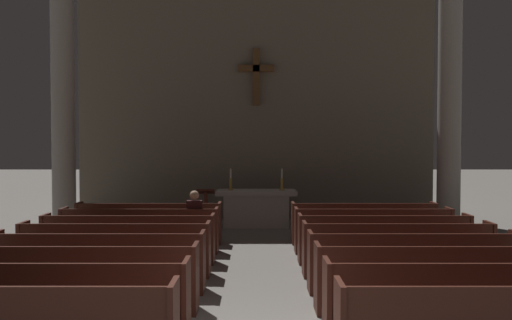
{
  "coord_description": "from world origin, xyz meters",
  "views": [
    {
      "loc": [
        -0.01,
        -5.73,
        2.38
      ],
      "look_at": [
        0.0,
        8.66,
        1.87
      ],
      "focal_mm": 39.94,
      "sensor_mm": 36.0,
      "label": 1
    }
  ],
  "objects_px": {
    "column_right_second": "(449,105)",
    "altar": "(256,207)",
    "pew_left_row_2": "(51,299)",
    "pew_left_row_5": "(115,249)",
    "candlestick_left": "(230,183)",
    "lectern": "(206,212)",
    "pew_left_row_6": "(129,239)",
    "pew_right_row_8": "(363,223)",
    "pew_left_row_7": "(140,230)",
    "column_left_second": "(63,105)",
    "pew_right_row_3": "(435,278)",
    "lone_worshipper": "(195,220)",
    "pew_left_row_8": "(149,223)",
    "pew_left_row_3": "(78,278)",
    "pew_right_row_5": "(397,249)",
    "pew_right_row_6": "(384,239)",
    "pew_right_row_2": "(462,299)",
    "pew_left_row_4": "(99,262)",
    "pew_right_row_7": "(373,230)",
    "candlestick_right": "(282,183)",
    "pew_right_row_4": "(414,262)"
  },
  "relations": [
    {
      "from": "pew_left_row_4",
      "to": "pew_right_row_7",
      "type": "xyz_separation_m",
      "value": [
        4.92,
        3.12,
        0.0
      ]
    },
    {
      "from": "candlestick_left",
      "to": "lectern",
      "type": "relative_size",
      "value": 0.51
    },
    {
      "from": "pew_right_row_6",
      "to": "altar",
      "type": "xyz_separation_m",
      "value": [
        -2.46,
        4.63,
        0.06
      ]
    },
    {
      "from": "pew_left_row_3",
      "to": "column_left_second",
      "type": "xyz_separation_m",
      "value": [
        -2.4,
        6.55,
        2.78
      ]
    },
    {
      "from": "lectern",
      "to": "pew_right_row_3",
      "type": "bearing_deg",
      "value": -60.33
    },
    {
      "from": "pew_left_row_5",
      "to": "pew_right_row_2",
      "type": "xyz_separation_m",
      "value": [
        4.92,
        -3.12,
        0.0
      ]
    },
    {
      "from": "pew_left_row_7",
      "to": "candlestick_right",
      "type": "height_order",
      "value": "candlestick_right"
    },
    {
      "from": "column_right_second",
      "to": "altar",
      "type": "relative_size",
      "value": 3.04
    },
    {
      "from": "pew_left_row_7",
      "to": "pew_right_row_5",
      "type": "relative_size",
      "value": 1.0
    },
    {
      "from": "pew_right_row_5",
      "to": "column_left_second",
      "type": "height_order",
      "value": "column_left_second"
    },
    {
      "from": "lectern",
      "to": "lone_worshipper",
      "type": "relative_size",
      "value": 0.87
    },
    {
      "from": "pew_right_row_2",
      "to": "lone_worshipper",
      "type": "relative_size",
      "value": 2.49
    },
    {
      "from": "lone_worshipper",
      "to": "pew_left_row_8",
      "type": "bearing_deg",
      "value": 139.14
    },
    {
      "from": "pew_right_row_3",
      "to": "pew_right_row_4",
      "type": "height_order",
      "value": "same"
    },
    {
      "from": "pew_right_row_6",
      "to": "lone_worshipper",
      "type": "relative_size",
      "value": 2.49
    },
    {
      "from": "pew_left_row_7",
      "to": "lone_worshipper",
      "type": "distance_m",
      "value": 1.18
    },
    {
      "from": "pew_right_row_7",
      "to": "candlestick_left",
      "type": "distance_m",
      "value": 4.84
    },
    {
      "from": "pew_left_row_5",
      "to": "lone_worshipper",
      "type": "height_order",
      "value": "lone_worshipper"
    },
    {
      "from": "pew_left_row_7",
      "to": "altar",
      "type": "xyz_separation_m",
      "value": [
        2.46,
        3.59,
        0.06
      ]
    },
    {
      "from": "candlestick_left",
      "to": "pew_right_row_6",
      "type": "bearing_deg",
      "value": -55.7
    },
    {
      "from": "pew_left_row_5",
      "to": "candlestick_left",
      "type": "distance_m",
      "value": 5.98
    },
    {
      "from": "pew_right_row_6",
      "to": "lectern",
      "type": "xyz_separation_m",
      "value": [
        -3.73,
        3.43,
        0.07
      ]
    },
    {
      "from": "pew_left_row_2",
      "to": "column_right_second",
      "type": "xyz_separation_m",
      "value": [
        7.31,
        7.59,
        2.78
      ]
    },
    {
      "from": "candlestick_left",
      "to": "pew_left_row_3",
      "type": "bearing_deg",
      "value": -102.78
    },
    {
      "from": "lone_worshipper",
      "to": "candlestick_left",
      "type": "bearing_deg",
      "value": 80.41
    },
    {
      "from": "pew_right_row_3",
      "to": "column_left_second",
      "type": "distance_m",
      "value": 10.21
    },
    {
      "from": "pew_right_row_7",
      "to": "pew_right_row_8",
      "type": "bearing_deg",
      "value": 90.0
    },
    {
      "from": "pew_left_row_4",
      "to": "lectern",
      "type": "xyz_separation_m",
      "value": [
        1.19,
        5.51,
        0.07
      ]
    },
    {
      "from": "candlestick_right",
      "to": "altar",
      "type": "bearing_deg",
      "value": 180.0
    },
    {
      "from": "pew_left_row_6",
      "to": "pew_right_row_8",
      "type": "distance_m",
      "value": 5.34
    },
    {
      "from": "pew_left_row_3",
      "to": "pew_left_row_7",
      "type": "bearing_deg",
      "value": 90.0
    },
    {
      "from": "pew_left_row_2",
      "to": "pew_right_row_4",
      "type": "bearing_deg",
      "value": 22.93
    },
    {
      "from": "column_left_second",
      "to": "candlestick_right",
      "type": "bearing_deg",
      "value": 12.19
    },
    {
      "from": "pew_left_row_4",
      "to": "lone_worshipper",
      "type": "xyz_separation_m",
      "value": [
        1.16,
        3.16,
        0.22
      ]
    },
    {
      "from": "pew_right_row_2",
      "to": "column_right_second",
      "type": "height_order",
      "value": "column_right_second"
    },
    {
      "from": "pew_left_row_4",
      "to": "pew_left_row_5",
      "type": "relative_size",
      "value": 1.0
    },
    {
      "from": "pew_left_row_2",
      "to": "pew_right_row_6",
      "type": "distance_m",
      "value": 6.44
    },
    {
      "from": "pew_right_row_3",
      "to": "pew_right_row_6",
      "type": "distance_m",
      "value": 3.12
    },
    {
      "from": "pew_left_row_2",
      "to": "pew_left_row_5",
      "type": "height_order",
      "value": "same"
    },
    {
      "from": "pew_right_row_2",
      "to": "pew_right_row_6",
      "type": "bearing_deg",
      "value": 90.0
    },
    {
      "from": "pew_right_row_2",
      "to": "candlestick_left",
      "type": "xyz_separation_m",
      "value": [
        -3.16,
        8.79,
        0.72
      ]
    },
    {
      "from": "pew_left_row_3",
      "to": "pew_right_row_8",
      "type": "bearing_deg",
      "value": 46.6
    },
    {
      "from": "pew_right_row_2",
      "to": "pew_right_row_6",
      "type": "height_order",
      "value": "same"
    },
    {
      "from": "pew_left_row_3",
      "to": "pew_right_row_5",
      "type": "height_order",
      "value": "same"
    },
    {
      "from": "pew_left_row_4",
      "to": "candlestick_left",
      "type": "height_order",
      "value": "candlestick_left"
    },
    {
      "from": "pew_left_row_8",
      "to": "pew_right_row_4",
      "type": "bearing_deg",
      "value": -40.23
    },
    {
      "from": "pew_right_row_7",
      "to": "pew_left_row_8",
      "type": "bearing_deg",
      "value": 168.06
    },
    {
      "from": "pew_left_row_4",
      "to": "pew_right_row_2",
      "type": "height_order",
      "value": "same"
    },
    {
      "from": "pew_left_row_5",
      "to": "candlestick_left",
      "type": "bearing_deg",
      "value": 72.77
    },
    {
      "from": "column_left_second",
      "to": "pew_right_row_3",
      "type": "bearing_deg",
      "value": -41.85
    }
  ]
}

